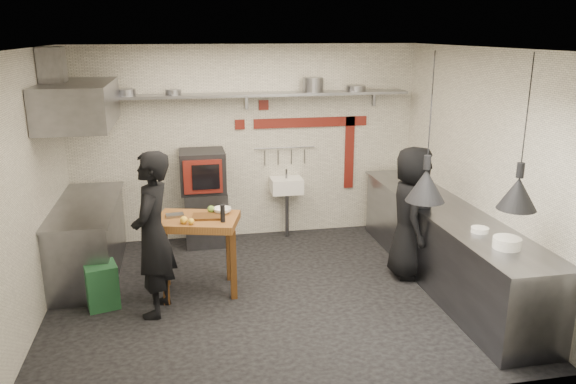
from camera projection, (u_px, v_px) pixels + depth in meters
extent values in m
plane|color=black|center=(271.00, 295.00, 6.57)|extent=(5.00, 5.00, 0.00)
plane|color=beige|center=(269.00, 48.00, 5.79)|extent=(5.00, 5.00, 0.00)
cube|color=white|center=(247.00, 143.00, 8.16)|extent=(5.00, 0.04, 2.80)
cube|color=white|center=(316.00, 249.00, 4.20)|extent=(5.00, 0.04, 2.80)
cube|color=white|center=(29.00, 191.00, 5.72)|extent=(0.04, 4.20, 2.80)
cube|color=white|center=(479.00, 169.00, 6.64)|extent=(0.04, 4.20, 2.80)
cube|color=maroon|center=(311.00, 122.00, 8.24)|extent=(1.70, 0.02, 0.14)
cube|color=maroon|center=(349.00, 153.00, 8.48)|extent=(0.14, 0.02, 1.10)
cube|color=maroon|center=(264.00, 105.00, 8.03)|extent=(0.14, 0.02, 0.14)
cube|color=maroon|center=(240.00, 125.00, 8.04)|extent=(0.14, 0.02, 0.14)
cube|color=slate|center=(248.00, 95.00, 7.79)|extent=(4.60, 0.34, 0.04)
cube|color=slate|center=(107.00, 104.00, 7.61)|extent=(0.04, 0.06, 0.24)
cube|color=slate|center=(246.00, 101.00, 7.96)|extent=(0.04, 0.06, 0.24)
cube|color=slate|center=(374.00, 98.00, 8.31)|extent=(0.04, 0.06, 0.24)
cylinder|color=slate|center=(126.00, 92.00, 7.47)|extent=(0.30, 0.30, 0.09)
cylinder|color=slate|center=(173.00, 92.00, 7.59)|extent=(0.27, 0.27, 0.07)
cylinder|color=slate|center=(313.00, 85.00, 7.93)|extent=(0.31, 0.31, 0.20)
cylinder|color=slate|center=(356.00, 88.00, 8.06)|extent=(0.37, 0.37, 0.08)
cube|color=slate|center=(206.00, 217.00, 8.05)|extent=(0.60, 0.54, 0.80)
cube|color=black|center=(202.00, 171.00, 7.82)|extent=(0.62, 0.58, 0.58)
cube|color=maroon|center=(203.00, 177.00, 7.52)|extent=(0.52, 0.03, 0.46)
cube|color=black|center=(206.00, 177.00, 7.50)|extent=(0.37, 0.02, 0.34)
cube|color=white|center=(286.00, 186.00, 8.26)|extent=(0.46, 0.34, 0.22)
cylinder|color=slate|center=(286.00, 174.00, 8.21)|extent=(0.03, 0.03, 0.14)
cylinder|color=slate|center=(287.00, 215.00, 8.35)|extent=(0.06, 0.06, 0.66)
cylinder|color=slate|center=(285.00, 148.00, 8.24)|extent=(0.90, 0.02, 0.02)
cube|color=slate|center=(445.00, 246.00, 6.84)|extent=(0.70, 3.80, 0.90)
cube|color=slate|center=(448.00, 210.00, 6.71)|extent=(0.76, 3.90, 0.03)
cylinder|color=white|center=(507.00, 243.00, 5.46)|extent=(0.27, 0.27, 0.11)
cylinder|color=white|center=(480.00, 230.00, 5.91)|extent=(0.21, 0.21, 0.05)
cube|color=slate|center=(88.00, 240.00, 7.04)|extent=(0.70, 1.90, 0.90)
cube|color=slate|center=(85.00, 204.00, 6.91)|extent=(0.76, 2.00, 0.03)
cube|color=slate|center=(79.00, 104.00, 6.57)|extent=(0.78, 1.60, 0.50)
cube|color=slate|center=(52.00, 69.00, 6.42)|extent=(0.28, 0.28, 0.50)
cube|color=#1F5530|center=(102.00, 286.00, 6.23)|extent=(0.41, 0.41, 0.50)
cube|color=#543114|center=(207.00, 216.00, 6.40)|extent=(0.36, 0.27, 0.02)
cylinder|color=black|center=(223.00, 213.00, 6.23)|extent=(0.06, 0.06, 0.20)
sphere|color=yellow|center=(184.00, 220.00, 6.20)|extent=(0.11, 0.11, 0.09)
sphere|color=yellow|center=(191.00, 221.00, 6.16)|extent=(0.07, 0.07, 0.07)
sphere|color=olive|center=(211.00, 209.00, 6.54)|extent=(0.09, 0.09, 0.09)
cube|color=slate|center=(175.00, 215.00, 6.44)|extent=(0.21, 0.15, 0.03)
imported|color=white|center=(222.00, 211.00, 6.55)|extent=(0.24, 0.24, 0.07)
imported|color=black|center=(153.00, 235.00, 5.92)|extent=(0.58, 0.74, 1.80)
imported|color=black|center=(412.00, 213.00, 6.89)|extent=(0.75, 0.93, 1.65)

